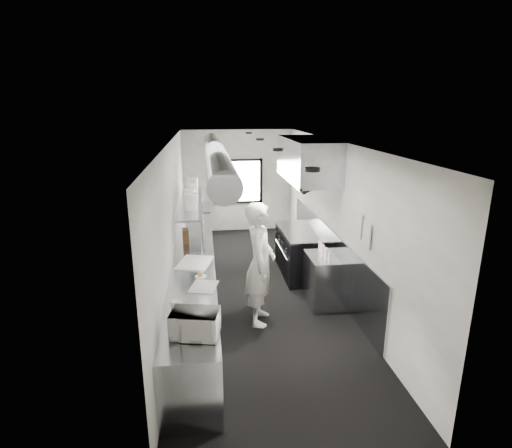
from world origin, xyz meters
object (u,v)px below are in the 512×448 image
object	(u,v)px
exhaust_hood	(307,160)
microwave	(195,324)
deli_tub_b	(176,304)
cutting_board	(195,263)
squeeze_bottle_e	(320,246)
far_work_table	(197,224)
range	(301,252)
plate_stack_a	(191,201)
squeeze_bottle_d	(322,248)
line_cook	(260,264)
squeeze_bottle_c	(323,251)
pass_shelf	(192,202)
plate_stack_b	(189,197)
prep_counter	(195,282)
knife_block	(185,236)
plate_stack_c	(191,191)
bottle_station	(326,280)
small_plate	(201,277)
plate_stack_d	(193,185)
deli_tub_a	(178,310)
squeeze_bottle_a	(329,257)
squeeze_bottle_b	(326,254)

from	to	relation	value
exhaust_hood	microwave	world-z (taller)	exhaust_hood
deli_tub_b	cutting_board	distance (m)	1.53
squeeze_bottle_e	far_work_table	bearing A→B (deg)	121.68
range	squeeze_bottle_e	size ratio (longest dim) A/B	8.50
deli_tub_b	plate_stack_a	xyz separation A→B (m)	(0.16, 2.55, 0.77)
squeeze_bottle_d	squeeze_bottle_e	size ratio (longest dim) A/B	0.86
line_cook	squeeze_bottle_c	xyz separation A→B (m)	(1.15, 0.45, 0.00)
microwave	squeeze_bottle_e	bearing A→B (deg)	60.80
pass_shelf	microwave	distance (m)	4.00
microwave	deli_tub_b	world-z (taller)	microwave
plate_stack_a	microwave	bearing A→B (deg)	-88.24
plate_stack_b	squeeze_bottle_c	size ratio (longest dim) A/B	1.49
prep_counter	line_cook	xyz separation A→B (m)	(1.06, -0.65, 0.55)
pass_shelf	knife_block	xyz separation A→B (m)	(-0.12, -0.64, -0.50)
cutting_board	squeeze_bottle_c	xyz separation A→B (m)	(2.19, 0.04, 0.09)
plate_stack_b	plate_stack_c	xyz separation A→B (m)	(0.02, 0.45, 0.02)
bottle_station	far_work_table	xyz separation A→B (m)	(-2.30, 3.90, 0.00)
small_plate	plate_stack_b	size ratio (longest dim) A/B	0.59
range	prep_counter	bearing A→B (deg)	-151.26
prep_counter	plate_stack_c	distance (m)	2.07
plate_stack_b	far_work_table	bearing A→B (deg)	88.38
bottle_station	plate_stack_a	distance (m)	2.83
plate_stack_b	plate_stack_d	xyz separation A→B (m)	(0.05, 1.13, 0.02)
range	squeeze_bottle_e	world-z (taller)	squeeze_bottle_e
range	line_cook	bearing A→B (deg)	-121.30
exhaust_hood	squeeze_bottle_c	size ratio (longest dim) A/B	10.94
pass_shelf	bottle_station	xyz separation A→B (m)	(2.34, -1.70, -1.09)
bottle_station	squeeze_bottle_e	world-z (taller)	squeeze_bottle_e
far_work_table	small_plate	size ratio (longest dim) A/B	6.79
deli_tub_a	squeeze_bottle_e	world-z (taller)	squeeze_bottle_e
deli_tub_a	cutting_board	bearing A→B (deg)	83.81
pass_shelf	small_plate	xyz separation A→B (m)	(0.16, -2.32, -0.63)
exhaust_hood	line_cook	distance (m)	2.60
prep_counter	plate_stack_b	world-z (taller)	plate_stack_b
microwave	squeeze_bottle_e	world-z (taller)	microwave
prep_counter	cutting_board	bearing A→B (deg)	-84.52
exhaust_hood	squeeze_bottle_a	distance (m)	2.18
bottle_station	squeeze_bottle_b	world-z (taller)	squeeze_bottle_b
microwave	plate_stack_b	xyz separation A→B (m)	(-0.14, 3.63, 0.67)
bottle_station	cutting_board	distance (m)	2.32
range	far_work_table	bearing A→B (deg)	131.19
plate_stack_c	squeeze_bottle_a	bearing A→B (deg)	-42.16
pass_shelf	small_plate	world-z (taller)	pass_shelf
deli_tub_b	cutting_board	world-z (taller)	deli_tub_b
pass_shelf	plate_stack_a	distance (m)	0.74
far_work_table	squeeze_bottle_e	distance (m)	4.31
range	plate_stack_c	size ratio (longest dim) A/B	4.60
plate_stack_c	squeeze_bottle_e	distance (m)	2.87
deli_tub_b	plate_stack_b	distance (m)	3.03
bottle_station	plate_stack_d	world-z (taller)	plate_stack_d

